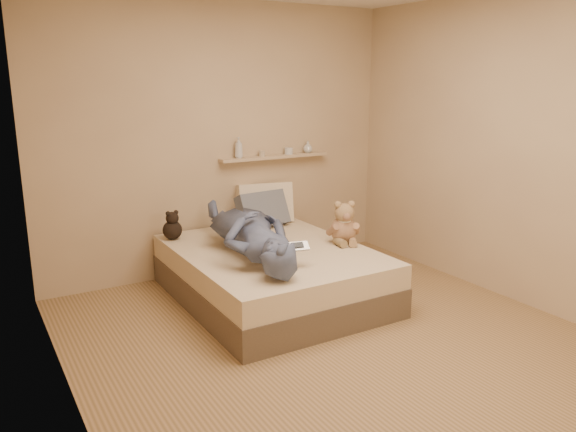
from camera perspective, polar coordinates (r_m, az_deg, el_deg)
room at (r=3.87m, az=4.93°, el=5.22°), size 3.80×3.80×3.80m
bed at (r=4.90m, az=-1.68°, el=-5.87°), size 1.50×1.90×0.45m
game_console at (r=4.32m, az=0.92°, el=-3.12°), size 0.20×0.12×0.06m
teddy_bear at (r=4.98m, az=5.71°, el=-0.99°), size 0.31×0.32×0.39m
dark_plush at (r=5.19m, az=-11.67°, el=-1.10°), size 0.18×0.18×0.27m
pillow_cream at (r=5.67m, az=-2.36°, el=1.31°), size 0.58×0.33×0.42m
pillow_grey at (r=5.50m, az=-2.60°, el=0.62°), size 0.52×0.32×0.37m
person at (r=4.65m, az=-3.83°, el=-1.59°), size 0.87×1.70×0.39m
wall_shelf at (r=5.73m, az=-1.33°, el=6.03°), size 1.20×0.12×0.03m
shelf_bottles at (r=5.72m, az=-1.35°, el=6.89°), size 0.92×0.13×0.20m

